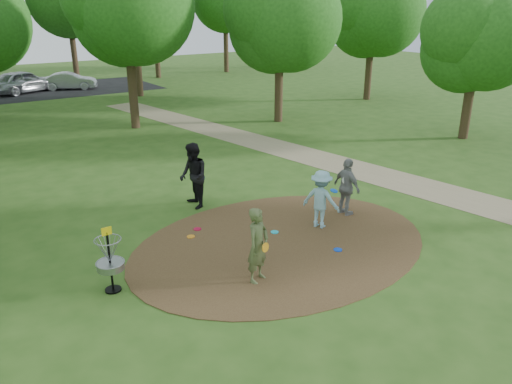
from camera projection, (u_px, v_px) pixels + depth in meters
ground at (282, 244)px, 13.28m from camera, size 100.00×100.00×0.00m
dirt_clearing at (282, 243)px, 13.27m from camera, size 8.40×8.40×0.02m
footpath at (389, 178)px, 18.29m from camera, size 7.55×39.89×0.01m
parking_lot at (59, 90)px, 37.40m from camera, size 14.00×8.00×0.01m
player_observer_with_disc at (258, 245)px, 11.19m from camera, size 0.77×0.65×1.79m
player_throwing_with_disc at (321, 199)px, 14.00m from camera, size 1.17×1.25×1.69m
player_walking_with_disc at (193, 176)px, 15.36m from camera, size 0.92×1.10×2.04m
player_waiting_with_disc at (347, 187)px, 14.82m from camera, size 0.47×1.05×1.76m
disc_ground_cyan at (275, 232)px, 13.89m from camera, size 0.22×0.22×0.02m
disc_ground_blue at (338, 250)px, 12.88m from camera, size 0.22×0.22×0.02m
disc_ground_red at (197, 229)px, 14.07m from camera, size 0.22×0.22×0.02m
car_left at (23, 82)px, 35.78m from camera, size 5.15×3.65×1.63m
car_right at (70, 81)px, 37.32m from camera, size 4.05×2.76×1.26m
disc_ground_orange at (191, 237)px, 13.61m from camera, size 0.22×0.22×0.02m
disc_golf_basket at (109, 255)px, 10.79m from camera, size 0.63×0.63×1.54m
tree_ring at (175, 26)px, 19.41m from camera, size 37.38×45.84×9.25m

